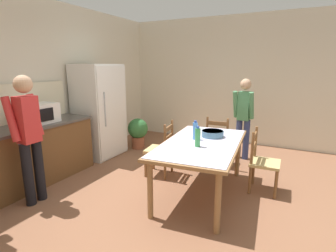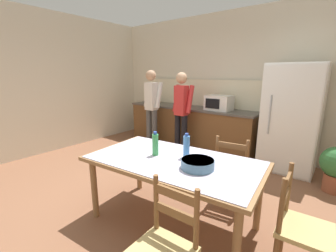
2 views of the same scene
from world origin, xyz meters
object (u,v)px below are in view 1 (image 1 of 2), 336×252
Objects in this scene: chair_side_far_right at (161,149)px; bottle_off_centre at (195,131)px; bottle_near_centre at (198,137)px; chair_head_end at (218,142)px; person_at_counter at (29,134)px; microwave at (39,113)px; person_by_table at (244,115)px; chair_side_near_right at (262,162)px; potted_plant at (138,131)px; dining_table at (202,147)px; serving_bowl at (213,133)px; refrigerator at (100,111)px.

bottle_off_centre is at bearing 60.90° from chair_side_far_right.
chair_head_end is at bearing 5.05° from bottle_near_centre.
bottle_off_centre is 2.19m from person_at_counter.
microwave is 0.32× the size of person_by_table.
potted_plant is at bearing 69.64° from chair_side_near_right.
microwave is 0.26× the size of dining_table.
serving_bowl is (0.56, -0.03, -0.07)m from bottle_near_centre.
bottle_off_centre is 1.22m from chair_head_end.
microwave is at bearing 99.56° from bottle_near_centre.
person_by_table reaches higher than chair_side_far_right.
serving_bowl is 0.35× the size of chair_side_far_right.
person_at_counter is (-0.98, 1.92, 0.05)m from bottle_near_centre.
chair_head_end is (0.88, 0.15, -0.38)m from serving_bowl.
chair_side_far_right is at bearing -102.48° from refrigerator.
chair_side_far_right is (0.58, 0.84, -0.45)m from bottle_near_centre.
refrigerator is at bearing 69.05° from bottle_near_centre.
bottle_off_centre is 0.17× the size of person_by_table.
person_by_table is at bearing -67.75° from refrigerator.
person_by_table is (2.41, -2.63, -0.20)m from microwave.
chair_side_near_right is at bearing -65.41° from bottle_off_centre.
person_at_counter is 2.68m from potted_plant.
bottle_near_centre is 2.63m from potted_plant.
bottle_near_centre is 0.30× the size of chair_side_far_right.
chair_side_near_right is at bearing -77.48° from serving_bowl.
chair_head_end is at bearing 5.06° from dining_table.
person_at_counter is at bearing 122.42° from dining_table.
serving_bowl is at bearing 1.73° from person_by_table.
bottle_near_centre is at bearing 92.23° from chair_head_end.
chair_side_near_right and chair_side_far_right have the same top height.
person_at_counter reaches higher than bottle_off_centre.
microwave is 0.30× the size of person_at_counter.
serving_bowl reaches higher than potted_plant.
bottle_near_centre is 0.56m from serving_bowl.
refrigerator is at bearing 73.82° from dining_table.
person_at_counter reaches higher than potted_plant.
refrigerator is 2.48m from serving_bowl.
refrigerator is 1.97m from person_at_counter.
chair_side_near_right is at bearing 86.97° from chair_side_far_right.
person_by_table is (2.98, -2.12, -0.07)m from person_at_counter.
microwave is at bearing -47.54° from person_at_counter.
chair_head_end is at bearing -126.56° from person_at_counter.
refrigerator reaches higher than chair_side_near_right.
microwave is 3.43m from chair_side_near_right.
person_at_counter is (-0.57, -0.52, -0.13)m from microwave.
chair_side_far_right is at bearing 93.34° from chair_side_near_right.
chair_side_far_right is (0.99, -1.60, -0.63)m from microwave.
serving_bowl is at bearing -98.55° from refrigerator.
microwave is 0.55× the size of chair_side_near_right.
chair_side_near_right is (0.40, -0.88, -0.45)m from bottle_off_centre.
person_by_table is at bearing -47.56° from microwave.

